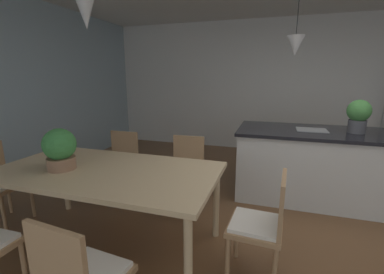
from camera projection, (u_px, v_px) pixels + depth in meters
name	position (u px, v px, depth m)	size (l,w,h in m)	color
ground_plane	(321.00, 242.00, 2.56)	(10.00, 8.40, 0.04)	brown
wall_back_kitchen	(303.00, 87.00, 5.27)	(10.00, 0.12, 2.70)	silver
dining_table	(107.00, 176.00, 2.34)	(1.99, 1.04, 0.76)	#D1B284
chair_kitchen_end	(262.00, 223.00, 1.99)	(0.42, 0.42, 0.87)	#A87F56
chair_far_left	(120.00, 164.00, 3.35)	(0.40, 0.40, 0.87)	#A87F56
chair_far_right	(186.00, 171.00, 3.09)	(0.42, 0.42, 0.87)	#A87F56
kitchen_island	(318.00, 164.00, 3.37)	(2.04, 0.98, 0.91)	silver
pendant_over_table	(86.00, 11.00, 2.13)	(0.17, 0.17, 0.76)	black
pendant_over_island_main	(295.00, 46.00, 3.15)	(0.21, 0.21, 0.89)	black
potted_plant_on_island	(358.00, 115.00, 3.11)	(0.26, 0.26, 0.40)	#4C4C51
potted_plant_on_table	(60.00, 148.00, 2.29)	(0.28, 0.28, 0.37)	#8C664C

